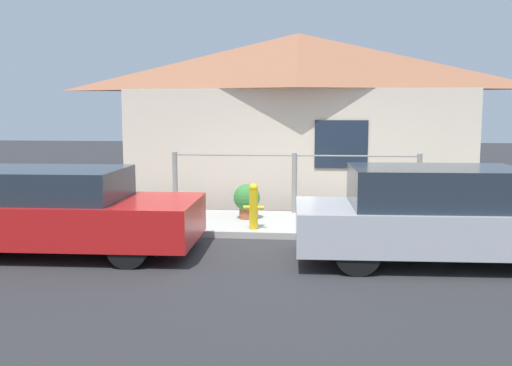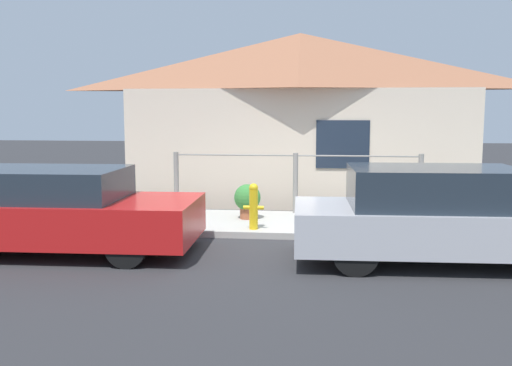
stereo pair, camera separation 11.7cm
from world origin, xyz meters
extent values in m
plane|color=#2D2D30|center=(0.00, 0.00, 0.00)|extent=(60.00, 60.00, 0.00)
cube|color=#B2AFA8|center=(0.00, 1.05, 0.06)|extent=(24.00, 2.10, 0.11)
cube|color=beige|center=(0.00, 2.84, 1.29)|extent=(7.50, 0.12, 2.58)
cube|color=#1E2838|center=(0.94, 2.77, 1.42)|extent=(1.10, 0.04, 1.00)
pyramid|color=#A36647|center=(0.00, 3.88, 3.21)|extent=(7.90, 2.20, 1.26)
cylinder|color=gray|center=(-2.40, 1.95, 0.70)|extent=(0.10, 0.10, 1.18)
cylinder|color=gray|center=(0.00, 1.95, 0.70)|extent=(0.10, 0.10, 1.18)
cylinder|color=gray|center=(2.40, 1.95, 0.70)|extent=(0.10, 0.10, 1.18)
cylinder|color=gray|center=(0.00, 1.95, 1.24)|extent=(4.80, 0.03, 0.03)
cube|color=red|center=(-3.43, -1.19, 0.51)|extent=(4.26, 1.88, 0.60)
cube|color=#232D38|center=(-3.60, -1.20, 1.04)|extent=(2.36, 1.61, 0.46)
cylinder|color=black|center=(-2.15, -0.40, 0.28)|extent=(0.57, 0.22, 0.56)
cylinder|color=black|center=(-2.10, -1.91, 0.28)|extent=(0.57, 0.22, 0.56)
cylinder|color=black|center=(-4.76, -0.48, 0.28)|extent=(0.57, 0.22, 0.56)
cube|color=#B7B7BC|center=(2.21, -1.19, 0.51)|extent=(4.20, 1.79, 0.57)
cube|color=#232D38|center=(2.05, -1.20, 1.07)|extent=(2.33, 1.52, 0.54)
cylinder|color=black|center=(0.90, -0.54, 0.30)|extent=(0.60, 0.22, 0.60)
cylinder|color=black|center=(0.95, -1.94, 0.30)|extent=(0.60, 0.22, 0.60)
cylinder|color=yellow|center=(-0.63, 0.27, 0.45)|extent=(0.15, 0.15, 0.68)
sphere|color=yellow|center=(-0.63, 0.27, 0.82)|extent=(0.16, 0.16, 0.16)
cylinder|color=yellow|center=(-0.74, 0.27, 0.48)|extent=(0.13, 0.07, 0.07)
cylinder|color=yellow|center=(-0.52, 0.27, 0.48)|extent=(0.13, 0.07, 0.07)
cylinder|color=#9E5638|center=(-0.86, 1.20, 0.22)|extent=(0.28, 0.28, 0.22)
sphere|color=#387F38|center=(-0.86, 1.20, 0.51)|extent=(0.50, 0.50, 0.50)
cylinder|color=brown|center=(-3.36, 1.33, 0.20)|extent=(0.23, 0.23, 0.18)
sphere|color=#4C8E3D|center=(-3.36, 1.33, 0.45)|extent=(0.41, 0.41, 0.41)
cylinder|color=brown|center=(2.24, 1.26, 0.21)|extent=(0.29, 0.29, 0.19)
sphere|color=#4C8E3D|center=(2.24, 1.26, 0.45)|extent=(0.40, 0.40, 0.40)
camera|label=1|loc=(0.37, -9.21, 2.11)|focal=40.00mm
camera|label=2|loc=(0.49, -9.19, 2.11)|focal=40.00mm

